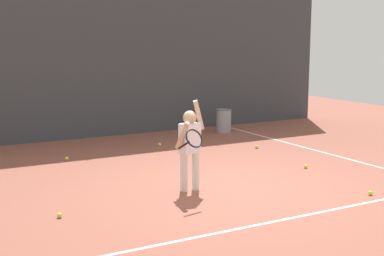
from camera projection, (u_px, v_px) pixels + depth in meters
name	position (u px, v px, depth m)	size (l,w,h in m)	color
ground_plane	(232.00, 188.00, 8.09)	(20.00, 20.00, 0.00)	brown
court_line_baseline	(297.00, 217.00, 6.78)	(9.00, 0.05, 0.00)	white
court_line_sideline	(334.00, 155.00, 10.38)	(0.05, 9.00, 0.00)	white
back_fence_windscreen	(111.00, 59.00, 12.24)	(11.76, 0.08, 3.57)	#383D42
fence_post_2	(110.00, 55.00, 12.28)	(0.09, 0.09, 3.72)	slate
fence_post_3	(216.00, 54.00, 13.64)	(0.09, 0.09, 3.72)	slate
fence_post_4	(303.00, 52.00, 14.99)	(0.09, 0.09, 3.72)	slate
tennis_player	(190.00, 143.00, 7.83)	(0.62, 0.68, 1.35)	silver
ball_hopper	(224.00, 120.00, 12.93)	(0.38, 0.38, 0.56)	gray
tennis_ball_0	(59.00, 215.00, 6.75)	(0.07, 0.07, 0.07)	#CCE033
tennis_ball_2	(306.00, 166.00, 9.34)	(0.07, 0.07, 0.07)	#CCE033
tennis_ball_3	(160.00, 144.00, 11.27)	(0.07, 0.07, 0.07)	#CCE033
tennis_ball_4	(370.00, 193.00, 7.73)	(0.07, 0.07, 0.07)	#CCE033
tennis_ball_5	(257.00, 147.00, 11.03)	(0.07, 0.07, 0.07)	#CCE033
tennis_ball_7	(67.00, 158.00, 9.96)	(0.07, 0.07, 0.07)	#CCE033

